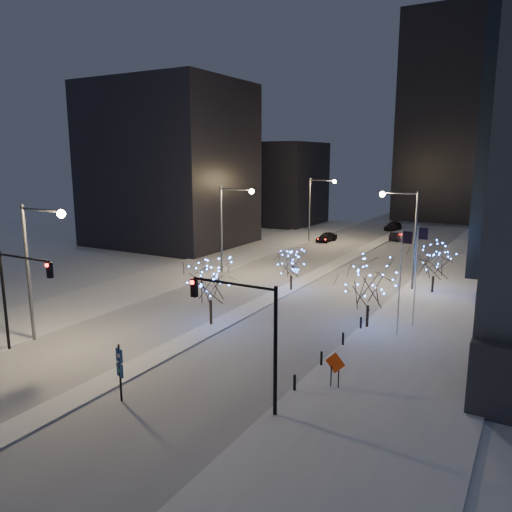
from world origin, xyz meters
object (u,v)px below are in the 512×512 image
Objects in this scene: holiday_tree_median_far at (291,265)px; construction_sign at (335,366)px; traffic_signal_west at (17,286)px; car_mid at (395,236)px; wayfinding_sign at (120,367)px; holiday_tree_median_near at (210,282)px; holiday_tree_plaza_far at (434,261)px; street_lamp_east at (406,226)px; street_lamp_w_near at (36,255)px; traffic_signal_east at (249,324)px; street_lamp_w_mid at (229,218)px; street_lamp_w_far at (316,201)px; car_far at (393,226)px; holiday_tree_plaza_near at (369,284)px; car_near at (326,237)px.

holiday_tree_median_far is 1.85× the size of construction_sign.
construction_sign is (20.50, 5.49, -3.33)m from traffic_signal_west.
holiday_tree_median_far is (-1.00, -36.39, 2.08)m from car_mid.
wayfinding_sign is 12.08m from construction_sign.
holiday_tree_median_near is 0.99× the size of holiday_tree_plaza_far.
street_lamp_east reaches higher than holiday_tree_plaza_far.
street_lamp_w_near reaches higher than wayfinding_sign.
construction_sign is (-0.94, -24.28, -1.87)m from holiday_tree_plaza_far.
traffic_signal_west is at bearing -176.71° from traffic_signal_east.
street_lamp_w_mid is at bearing 90.00° from street_lamp_w_near.
holiday_tree_plaza_far is (21.93, -22.23, -3.20)m from street_lamp_w_far.
holiday_tree_plaza_far is (14.65, -41.43, 2.55)m from car_far.
car_mid is at bearing -70.86° from car_far.
holiday_tree_median_near is 23.06m from holiday_tree_plaza_far.
street_lamp_w_mid is at bearing -96.00° from car_far.
car_mid is (-8.58, 30.05, -5.81)m from street_lamp_east.
holiday_tree_median_near is 0.94× the size of holiday_tree_plaza_near.
holiday_tree_median_far is at bearing -153.94° from holiday_tree_plaza_far.
car_near is 0.88× the size of car_far.
traffic_signal_west is 11.31m from wayfinding_sign.
street_lamp_east is at bearing -45.14° from car_near.
car_near is at bearing 30.20° from car_mid.
holiday_tree_median_near is at bearing 118.07° from wayfinding_sign.
street_lamp_east reaches higher than holiday_tree_plaza_near.
traffic_signal_west is (0.50, -2.00, -1.74)m from street_lamp_w_near.
traffic_signal_east is at bearing -95.70° from holiday_tree_plaza_near.
traffic_signal_west is 25.24m from holiday_tree_plaza_near.
car_near is 31.14m from holiday_tree_plaza_far.
traffic_signal_east is 24.27m from holiday_tree_median_far.
car_far is at bearing 79.83° from car_near.
holiday_tree_plaza_near is 20.14m from wayfinding_sign.
street_lamp_w_far is at bearing 101.65° from holiday_tree_median_near.
wayfinding_sign is (2.90, -12.80, -1.52)m from holiday_tree_median_near.
traffic_signal_west reaches higher than car_mid.
holiday_tree_plaza_far reaches higher than wayfinding_sign.
holiday_tree_plaza_near reaches higher than holiday_tree_plaza_far.
street_lamp_w_near is at bearing -128.30° from holiday_tree_plaza_far.
holiday_tree_median_far reaches higher than wayfinding_sign.
car_far is at bearing -81.74° from car_mid.
street_lamp_w_near is at bearing 103.96° from traffic_signal_west.
construction_sign is (20.99, 3.49, -5.07)m from street_lamp_w_near.
street_lamp_w_far is 1.43× the size of traffic_signal_west.
street_lamp_w_mid is 22.34m from holiday_tree_plaza_far.
holiday_tree_plaza_near is at bearing -56.12° from car_near.
traffic_signal_east reaches higher than holiday_tree_plaza_far.
construction_sign is at bearing -85.40° from street_lamp_east.
traffic_signal_west and traffic_signal_east have the same top height.
holiday_tree_median_far is 13.92m from holiday_tree_plaza_far.
car_near is 2.12× the size of construction_sign.
street_lamp_w_mid is 1.00× the size of street_lamp_w_far.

